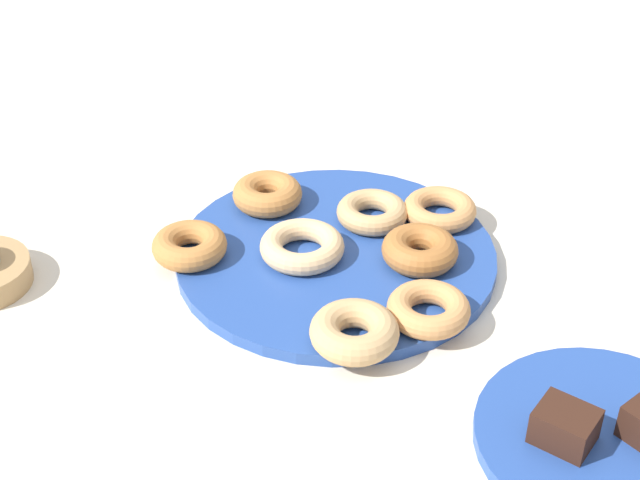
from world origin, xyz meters
TOP-DOWN VIEW (x-y plane):
  - ground_plane at (0.00, 0.00)m, footprint 2.40×2.40m
  - donut_plate at (0.00, 0.00)m, footprint 0.35×0.35m
  - donut_0 at (-0.09, -0.04)m, footprint 0.09×0.09m
  - donut_1 at (-0.10, 0.12)m, footprint 0.12×0.12m
  - donut_2 at (0.00, -0.07)m, footprint 0.12×0.12m
  - donut_3 at (0.12, -0.03)m, footprint 0.12×0.12m
  - donut_4 at (0.02, 0.03)m, footprint 0.11×0.11m
  - donut_5 at (-0.06, -0.12)m, footprint 0.10×0.10m
  - donut_6 at (0.12, 0.10)m, footprint 0.10×0.10m
  - donut_7 at (-0.14, 0.04)m, footprint 0.12×0.12m
  - cake_plate at (-0.35, 0.09)m, footprint 0.23×0.23m
  - brownie_far at (-0.32, 0.12)m, footprint 0.05×0.04m

SIDE VIEW (x-z plane):
  - ground_plane at x=0.00m, z-range 0.00..0.00m
  - cake_plate at x=-0.35m, z-range 0.00..0.01m
  - donut_plate at x=0.00m, z-range 0.00..0.01m
  - donut_5 at x=-0.06m, z-range 0.01..0.04m
  - donut_2 at x=0.00m, z-range 0.01..0.04m
  - donut_7 at x=-0.14m, z-range 0.01..0.04m
  - donut_4 at x=0.02m, z-range 0.01..0.04m
  - donut_6 at x=0.12m, z-range 0.01..0.04m
  - donut_1 at x=-0.10m, z-range 0.01..0.04m
  - donut_3 at x=0.12m, z-range 0.01..0.04m
  - donut_0 at x=-0.09m, z-range 0.01..0.04m
  - brownie_far at x=-0.32m, z-range 0.01..0.05m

